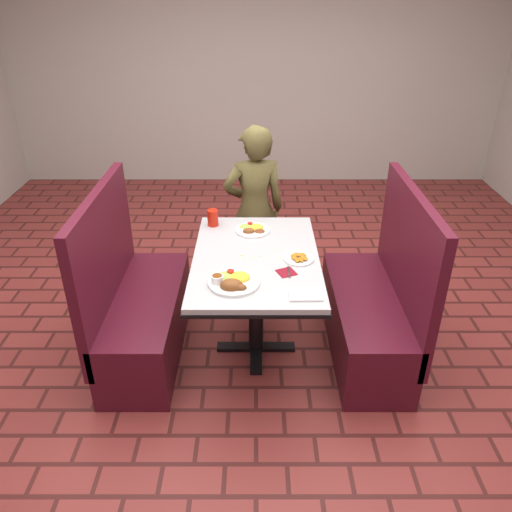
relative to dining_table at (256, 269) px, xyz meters
name	(u,v)px	position (x,y,z in m)	size (l,w,h in m)	color
room	(256,62)	(0.00, 0.00, 1.26)	(7.00, 7.04, 2.82)	maroon
dining_table	(256,269)	(0.00, 0.00, 0.00)	(0.81, 1.21, 0.75)	#B2B5B7
booth_bench_left	(138,310)	(-0.80, 0.00, -0.32)	(0.47, 1.20, 1.17)	#4D1120
booth_bench_right	(373,310)	(0.80, 0.00, -0.32)	(0.47, 1.20, 1.17)	#4D1120
diner_person	(254,210)	(-0.01, 0.89, 0.03)	(0.50, 0.33, 1.37)	brown
near_dinner_plate	(233,279)	(-0.13, -0.34, 0.13)	(0.30, 0.30, 0.09)	white
far_dinner_plate	(253,228)	(-0.02, 0.37, 0.12)	(0.24, 0.24, 0.06)	white
plantain_plate	(299,258)	(0.27, -0.05, 0.11)	(0.19, 0.19, 0.03)	white
maroon_napkin	(286,272)	(0.18, -0.21, 0.10)	(0.11, 0.11, 0.00)	maroon
spoon_utensil	(289,272)	(0.20, -0.21, 0.10)	(0.01, 0.14, 0.00)	silver
red_tumbler	(213,218)	(-0.31, 0.46, 0.15)	(0.08, 0.08, 0.12)	red
paper_napkin	(305,294)	(0.28, -0.46, 0.10)	(0.18, 0.14, 0.01)	silver
knife_utensil	(249,285)	(-0.04, -0.36, 0.11)	(0.01, 0.16, 0.00)	silver
fork_utensil	(237,282)	(-0.11, -0.34, 0.11)	(0.01, 0.15, 0.00)	silver
lettuce_shreds	(262,251)	(0.04, 0.06, 0.10)	(0.28, 0.32, 0.00)	#A5D254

